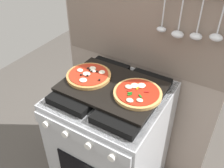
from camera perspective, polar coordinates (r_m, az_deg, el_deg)
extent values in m
cube|color=gray|center=(1.71, 5.83, 1.68)|extent=(1.10, 0.03, 1.55)
cube|color=gray|center=(1.51, 6.44, 13.09)|extent=(1.08, 0.00, 0.56)
cylinder|color=silver|center=(1.39, 11.60, 16.28)|extent=(0.01, 0.01, 0.20)
ellipsoid|color=silver|center=(1.43, 11.04, 11.99)|extent=(0.05, 0.04, 0.03)
cylinder|color=silver|center=(1.37, 15.30, 15.30)|extent=(0.01, 0.01, 0.20)
ellipsoid|color=silver|center=(1.41, 14.52, 10.76)|extent=(0.07, 0.06, 0.04)
cylinder|color=silver|center=(1.34, 19.29, 14.47)|extent=(0.01, 0.01, 0.19)
ellipsoid|color=silver|center=(1.39, 18.34, 10.15)|extent=(0.06, 0.05, 0.04)
cylinder|color=silver|center=(1.33, 23.41, 13.67)|extent=(0.01, 0.01, 0.17)
ellipsoid|color=silver|center=(1.37, 22.35, 9.66)|extent=(0.07, 0.06, 0.04)
cube|color=#B7BABF|center=(1.72, 0.00, -13.36)|extent=(0.60, 0.60, 0.86)
cube|color=black|center=(1.42, 0.00, -2.33)|extent=(0.59, 0.59, 0.01)
cube|color=black|center=(1.47, -4.67, 0.25)|extent=(0.24, 0.51, 0.04)
cube|color=black|center=(1.36, 5.08, -3.39)|extent=(0.24, 0.51, 0.04)
cube|color=#B7BABF|center=(1.28, -7.37, -11.71)|extent=(0.58, 0.02, 0.07)
cylinder|color=silver|center=(1.37, -14.65, -8.74)|extent=(0.04, 0.02, 0.04)
cylinder|color=silver|center=(1.30, -10.44, -11.01)|extent=(0.04, 0.02, 0.04)
cylinder|color=silver|center=(1.24, -5.32, -13.63)|extent=(0.04, 0.02, 0.04)
cylinder|color=silver|center=(1.19, -0.02, -16.18)|extent=(0.04, 0.02, 0.04)
cube|color=black|center=(1.39, 0.00, -0.60)|extent=(0.54, 0.38, 0.02)
cylinder|color=#C18947|center=(1.45, -5.19, 1.91)|extent=(0.25, 0.25, 0.02)
cylinder|color=#B72D19|center=(1.45, -5.21, 2.27)|extent=(0.22, 0.22, 0.00)
ellipsoid|color=#F4EACC|center=(1.39, -6.52, 0.89)|extent=(0.04, 0.04, 0.01)
ellipsoid|color=#F4EACC|center=(1.45, -2.29, 2.71)|extent=(0.04, 0.04, 0.01)
ellipsoid|color=#F4EACC|center=(1.47, -7.30, 3.03)|extent=(0.04, 0.03, 0.01)
ellipsoid|color=#F4EACC|center=(1.48, -4.35, 3.59)|extent=(0.04, 0.04, 0.01)
ellipsoid|color=#F4EACC|center=(1.46, -4.24, 2.98)|extent=(0.04, 0.03, 0.01)
ellipsoid|color=#F4EACC|center=(1.44, -5.75, 2.31)|extent=(0.05, 0.04, 0.01)
sphere|color=black|center=(1.38, -2.85, 0.95)|extent=(0.01, 0.01, 0.01)
sphere|color=black|center=(1.42, -5.54, 1.91)|extent=(0.01, 0.01, 0.01)
sphere|color=black|center=(1.45, -4.54, 2.88)|extent=(0.01, 0.01, 0.01)
sphere|color=black|center=(1.48, -5.42, 3.55)|extent=(0.01, 0.01, 0.01)
sphere|color=black|center=(1.45, -3.42, 2.88)|extent=(0.01, 0.01, 0.01)
sphere|color=black|center=(1.47, -5.00, 3.18)|extent=(0.01, 0.01, 0.01)
sphere|color=black|center=(1.43, -6.96, 2.07)|extent=(0.01, 0.01, 0.01)
cylinder|color=tan|center=(1.32, 5.78, -2.15)|extent=(0.25, 0.25, 0.02)
cylinder|color=#AD2614|center=(1.31, 5.81, -1.77)|extent=(0.22, 0.22, 0.00)
ellipsoid|color=beige|center=(1.26, 6.25, -3.63)|extent=(0.03, 0.03, 0.01)
ellipsoid|color=beige|center=(1.25, 4.01, -3.66)|extent=(0.04, 0.03, 0.01)
ellipsoid|color=beige|center=(1.35, 6.65, -0.33)|extent=(0.04, 0.05, 0.01)
ellipsoid|color=beige|center=(1.34, 3.75, -0.60)|extent=(0.04, 0.03, 0.01)
ellipsoid|color=beige|center=(1.35, 5.06, -0.33)|extent=(0.04, 0.05, 0.01)
cube|color=#19721E|center=(1.28, 6.39, -2.72)|extent=(0.02, 0.02, 0.00)
cube|color=red|center=(1.31, 7.79, -1.75)|extent=(0.03, 0.02, 0.00)
cube|color=#19721E|center=(1.30, 4.03, -2.00)|extent=(0.02, 0.02, 0.00)
cube|color=gold|center=(1.34, 3.98, -0.63)|extent=(0.01, 0.03, 0.00)
cube|color=gold|center=(1.33, 5.73, -0.95)|extent=(0.01, 0.02, 0.00)
cube|color=red|center=(1.31, 3.89, -1.46)|extent=(0.02, 0.02, 0.00)
cube|color=#19721E|center=(1.29, 4.00, -2.38)|extent=(0.02, 0.02, 0.00)
cube|color=red|center=(1.34, 7.09, -0.71)|extent=(0.02, 0.02, 0.00)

